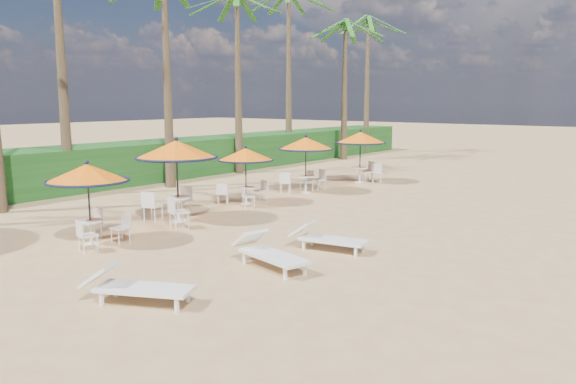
% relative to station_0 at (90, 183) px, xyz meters
% --- Properties ---
extents(ground, '(160.00, 160.00, 0.00)m').
position_rel_station_0_xyz_m(ground, '(4.59, -0.34, -1.63)').
color(ground, tan).
rests_on(ground, ground).
extents(scrub_hedge, '(3.00, 40.00, 1.80)m').
position_rel_station_0_xyz_m(scrub_hedge, '(-8.91, 10.66, -0.73)').
color(scrub_hedge, '#194716').
rests_on(scrub_hedge, ground).
extents(station_0, '(2.14, 2.14, 2.23)m').
position_rel_station_0_xyz_m(station_0, '(0.00, 0.00, 0.00)').
color(station_0, black).
rests_on(station_0, ground).
extents(station_1, '(2.55, 2.55, 2.66)m').
position_rel_station_0_xyz_m(station_1, '(-0.45, 3.29, 0.31)').
color(station_1, black).
rests_on(station_1, ground).
extents(station_2, '(2.05, 2.05, 2.14)m').
position_rel_station_0_xyz_m(station_2, '(-0.78, 6.82, -0.07)').
color(station_2, black).
rests_on(station_2, ground).
extents(station_3, '(2.29, 2.35, 2.39)m').
position_rel_station_0_xyz_m(station_3, '(-0.59, 10.24, 0.11)').
color(station_3, black).
rests_on(station_3, ground).
extents(station_4, '(2.34, 2.34, 2.44)m').
position_rel_station_0_xyz_m(station_4, '(-0.27, 14.19, 0.15)').
color(station_4, black).
rests_on(station_4, ground).
extents(lounger_near, '(2.18, 1.52, 0.75)m').
position_rel_station_0_xyz_m(lounger_near, '(4.48, -2.02, -1.28)').
color(lounger_near, white).
rests_on(lounger_near, ground).
extents(lounger_mid, '(2.26, 1.16, 0.78)m').
position_rel_station_0_xyz_m(lounger_mid, '(4.95, 1.31, -1.27)').
color(lounger_mid, white).
rests_on(lounger_mid, ground).
extents(lounger_far, '(2.08, 0.99, 0.71)m').
position_rel_station_0_xyz_m(lounger_far, '(5.15, 3.34, -1.30)').
color(lounger_far, white).
rests_on(lounger_far, ground).
extents(palm_4, '(5.00, 5.00, 9.04)m').
position_rel_station_0_xyz_m(palm_4, '(-7.10, 13.22, 6.62)').
color(palm_4, brown).
rests_on(palm_4, ground).
extents(palm_5, '(5.00, 5.00, 10.20)m').
position_rel_station_0_xyz_m(palm_5, '(-8.58, 19.31, 7.70)').
color(palm_5, brown).
rests_on(palm_5, ground).
extents(palm_6, '(5.00, 5.00, 8.56)m').
position_rel_station_0_xyz_m(palm_6, '(-6.45, 22.29, 6.17)').
color(palm_6, brown).
rests_on(palm_6, ground).
extents(palm_7, '(5.00, 5.00, 9.37)m').
position_rel_station_0_xyz_m(palm_7, '(-7.57, 26.98, 6.93)').
color(palm_7, brown).
rests_on(palm_7, ground).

